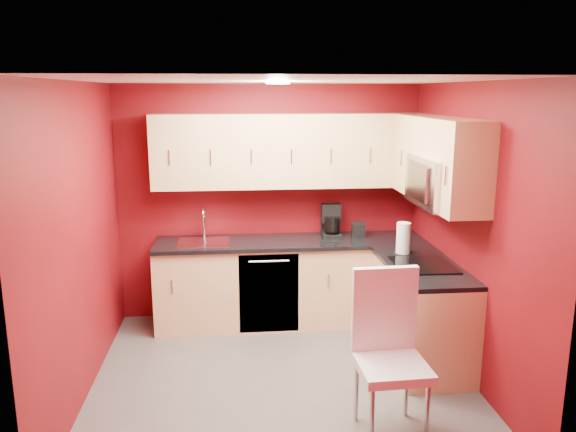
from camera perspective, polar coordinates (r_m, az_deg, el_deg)
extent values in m
plane|color=#4F4C49|center=(5.05, -0.64, -16.08)|extent=(3.20, 3.20, 0.00)
plane|color=white|center=(4.43, -0.72, 13.61)|extent=(3.20, 3.20, 0.00)
plane|color=maroon|center=(6.04, -1.89, 1.37)|extent=(3.20, 0.00, 3.20)
plane|color=maroon|center=(3.16, 1.68, -9.07)|extent=(3.20, 0.00, 3.20)
plane|color=maroon|center=(4.73, -20.40, -2.55)|extent=(0.00, 3.00, 3.00)
plane|color=maroon|center=(4.98, 18.01, -1.65)|extent=(0.00, 3.00, 3.00)
cube|color=#DBAF7D|center=(5.98, 0.28, -6.83)|extent=(2.80, 0.60, 0.87)
cube|color=#DBAF7D|center=(5.34, 13.35, -9.62)|extent=(0.60, 1.30, 0.87)
cube|color=black|center=(5.83, 0.30, -2.65)|extent=(2.80, 0.63, 0.04)
cube|color=black|center=(5.17, 13.50, -5.01)|extent=(0.63, 1.27, 0.04)
cube|color=tan|center=(5.80, 0.16, 6.66)|extent=(2.80, 0.35, 0.75)
cube|color=tan|center=(5.61, 13.26, 6.14)|extent=(0.35, 0.57, 0.75)
cube|color=tan|center=(4.54, 17.91, 4.45)|extent=(0.35, 0.22, 0.75)
cube|color=tan|center=(4.97, 15.84, 7.66)|extent=(0.35, 0.76, 0.33)
cube|color=silver|center=(5.00, 15.32, 3.39)|extent=(0.40, 0.76, 0.42)
cube|color=black|center=(4.94, 13.26, 3.39)|extent=(0.02, 0.62, 0.33)
cylinder|color=silver|center=(4.72, 13.91, 2.94)|extent=(0.02, 0.02, 0.29)
cube|color=black|center=(5.13, 13.59, -4.86)|extent=(0.50, 0.55, 0.01)
cube|color=silver|center=(5.81, -8.58, -2.72)|extent=(0.52, 0.42, 0.02)
cylinder|color=silver|center=(5.97, -8.53, -0.97)|extent=(0.02, 0.02, 0.26)
torus|color=silver|center=(5.87, -8.60, 0.11)|extent=(0.02, 0.16, 0.16)
cylinder|color=silver|center=(5.81, -8.62, -0.61)|extent=(0.02, 0.02, 0.12)
cube|color=black|center=(5.69, -1.95, -7.86)|extent=(0.60, 0.02, 0.82)
cylinder|color=white|center=(4.73, -1.03, 13.36)|extent=(0.20, 0.20, 0.01)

